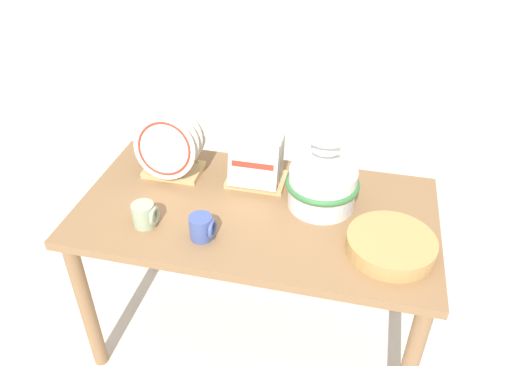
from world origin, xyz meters
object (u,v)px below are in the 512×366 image
(mug_sage_glaze, at_px, (145,215))
(dish_rack_square_plates, at_px, (257,166))
(wicker_charger_stack, at_px, (391,245))
(mug_cobalt_glaze, at_px, (202,228))
(dish_rack_round_plates, at_px, (171,149))
(ceramic_vase, at_px, (323,176))

(mug_sage_glaze, bearing_deg, dish_rack_square_plates, 47.19)
(dish_rack_square_plates, xyz_separation_m, wicker_charger_stack, (0.51, -0.28, -0.05))
(mug_sage_glaze, bearing_deg, wicker_charger_stack, 3.93)
(dish_rack_square_plates, bearing_deg, wicker_charger_stack, -28.93)
(dish_rack_square_plates, xyz_separation_m, mug_cobalt_glaze, (-0.10, -0.36, -0.03))
(dish_rack_round_plates, bearing_deg, mug_cobalt_glaze, -55.14)
(dish_rack_round_plates, xyz_separation_m, mug_sage_glaze, (0.02, -0.32, -0.07))
(wicker_charger_stack, bearing_deg, mug_sage_glaze, -176.07)
(ceramic_vase, relative_size, mug_sage_glaze, 3.49)
(ceramic_vase, bearing_deg, mug_cobalt_glaze, -142.98)
(wicker_charger_stack, relative_size, mug_sage_glaze, 3.36)
(ceramic_vase, relative_size, dish_rack_round_plates, 1.12)
(mug_sage_glaze, xyz_separation_m, mug_cobalt_glaze, (0.21, -0.02, 0.00))
(ceramic_vase, xyz_separation_m, wicker_charger_stack, (0.25, -0.20, -0.10))
(dish_rack_square_plates, relative_size, mug_cobalt_glaze, 2.60)
(dish_rack_round_plates, distance_m, mug_cobalt_glaze, 0.42)
(ceramic_vase, bearing_deg, mug_sage_glaze, -156.11)
(dish_rack_square_plates, height_order, mug_cobalt_glaze, dish_rack_square_plates)
(ceramic_vase, height_order, mug_cobalt_glaze, ceramic_vase)
(dish_rack_round_plates, bearing_deg, wicker_charger_stack, -17.24)
(dish_rack_square_plates, distance_m, mug_cobalt_glaze, 0.37)
(mug_cobalt_glaze, bearing_deg, mug_sage_glaze, 174.99)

